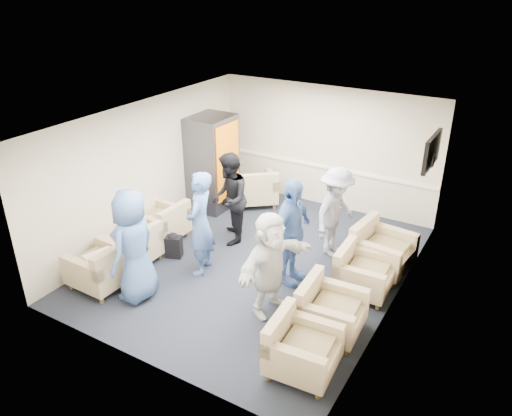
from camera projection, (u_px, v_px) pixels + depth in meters
The scene contains 25 objects.
floor at pixel (257, 263), 9.17m from camera, with size 6.00×6.00×0.00m, color black.
ceiling at pixel (257, 119), 8.01m from camera, with size 6.00×6.00×0.00m, color silver.
back_wall at pixel (326, 148), 10.92m from camera, with size 5.00×0.02×2.70m, color beige.
front_wall at pixel (136, 280), 6.26m from camera, with size 5.00×0.02×2.70m, color beige.
left_wall at pixel (147, 169), 9.74m from camera, with size 0.02×6.00×2.70m, color beige.
right_wall at pixel (401, 230), 7.45m from camera, with size 0.02×6.00×2.70m, color beige.
chair_rail at pixel (324, 167), 11.10m from camera, with size 4.98×0.04×0.06m, color white.
tv at pixel (432, 151), 8.58m from camera, with size 0.10×1.00×0.58m.
armchair_left_near at pixel (103, 268), 8.35m from camera, with size 0.91×0.91×0.71m.
armchair_left_mid at pixel (134, 247), 9.03m from camera, with size 0.84×0.84×0.66m.
armchair_left_far at pixel (164, 224), 9.85m from camera, with size 0.87×0.87×0.67m.
armchair_right_near at pixel (299, 350), 6.58m from camera, with size 0.92×0.92×0.69m.
armchair_right_midnear at pixel (328, 312), 7.30m from camera, with size 0.92×0.92×0.70m.
armchair_right_midfar at pixel (361, 274), 8.22m from camera, with size 0.88×0.88×0.68m.
armchair_right_far at pixel (379, 251), 8.82m from camera, with size 1.04×1.04×0.75m.
armchair_corner at pixel (256, 189), 11.31m from camera, with size 1.29×1.29×0.73m.
vending_machine at pixel (212, 163), 10.95m from camera, with size 0.84×0.99×2.08m.
backpack at pixel (174, 244), 9.27m from camera, with size 0.35×0.30×0.50m.
pillow at pixel (101, 258), 8.27m from camera, with size 0.49×0.37×0.14m, color white.
person_front_left at pixel (133, 246), 7.84m from camera, with size 0.93×0.60×1.90m, color #4465A5.
person_mid_left at pixel (200, 224), 8.54m from camera, with size 0.69×0.45×1.88m, color #4465A5.
person_back_left at pixel (229, 199), 9.54m from camera, with size 0.88×0.69×1.81m, color black.
person_back_right at pixel (336, 212), 9.12m from camera, with size 1.11×0.64×1.72m, color beige.
person_mid_right at pixel (291, 233), 8.24m from camera, with size 1.10×0.46×1.88m, color #4465A5.
person_front_right at pixel (270, 264), 7.55m from camera, with size 1.57×0.50×1.69m, color silver.
Camera 1 is at (3.96, -6.77, 4.87)m, focal length 35.00 mm.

